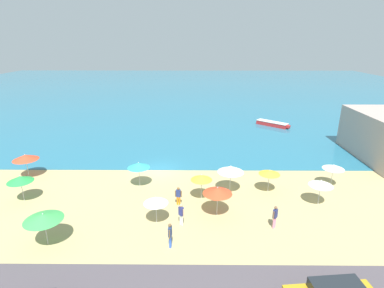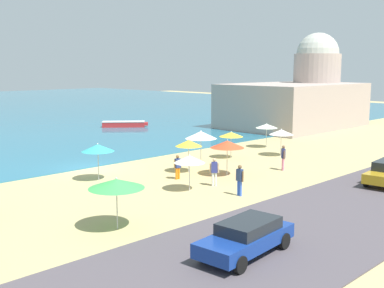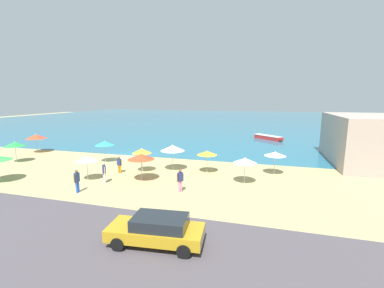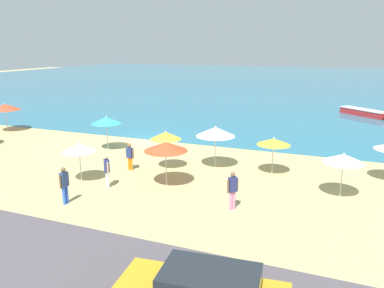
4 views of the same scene
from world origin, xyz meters
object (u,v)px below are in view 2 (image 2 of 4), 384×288
harbor_fortress (301,96)px  bather_2 (214,170)px  beach_umbrella_5 (98,148)px  beach_umbrella_2 (281,132)px  beach_umbrella_9 (201,135)px  beach_umbrella_0 (227,144)px  bather_3 (283,156)px  beach_umbrella_1 (231,134)px  beach_umbrella_6 (189,159)px  beach_umbrella_7 (267,126)px  bather_1 (178,166)px  beach_umbrella_8 (116,184)px  parked_car_1 (246,236)px  beach_umbrella_10 (189,143)px  skiff_nearshore (124,124)px  bather_0 (240,178)px

harbor_fortress → bather_2: bearing=-156.1°
harbor_fortress → beach_umbrella_5: bearing=-168.4°
beach_umbrella_2 → beach_umbrella_9: 7.39m
beach_umbrella_0 → beach_umbrella_2: size_ratio=1.09×
beach_umbrella_9 → bather_3: (2.59, -5.49, -1.20)m
bather_3 → beach_umbrella_0: bearing=157.5°
beach_umbrella_1 → bather_3: (-0.83, -5.51, -0.90)m
beach_umbrella_6 → beach_umbrella_7: bearing=21.4°
beach_umbrella_6 → bather_1: beach_umbrella_6 is taller
beach_umbrella_8 → bather_1: size_ratio=1.57×
beach_umbrella_9 → bather_3: beach_umbrella_9 is taller
beach_umbrella_0 → parked_car_1: 13.82m
beach_umbrella_5 → beach_umbrella_8: bearing=-118.8°
beach_umbrella_9 → bather_3: bearing=-64.8°
beach_umbrella_5 → beach_umbrella_8: (-4.66, -8.47, -0.02)m
beach_umbrella_10 → beach_umbrella_5: bearing=157.1°
beach_umbrella_0 → beach_umbrella_2: beach_umbrella_0 is taller
beach_umbrella_8 → beach_umbrella_10: bearing=30.4°
beach_umbrella_5 → parked_car_1: bearing=-101.7°
bather_1 → parked_car_1: size_ratio=0.35×
beach_umbrella_0 → beach_umbrella_2: bearing=11.1°
beach_umbrella_7 → parked_car_1: 25.42m
beach_umbrella_2 → skiff_nearshore: 24.09m
beach_umbrella_5 → bather_1: bearing=-41.3°
beach_umbrella_9 → bather_1: size_ratio=1.60×
beach_umbrella_2 → bather_3: size_ratio=1.26×
harbor_fortress → beach_umbrella_7: bearing=-156.8°
beach_umbrella_2 → beach_umbrella_7: beach_umbrella_2 is taller
beach_umbrella_9 → beach_umbrella_10: (-2.59, -1.38, -0.16)m
beach_umbrella_6 → parked_car_1: size_ratio=0.47×
beach_umbrella_2 → bather_1: (-11.55, -0.15, -1.06)m
beach_umbrella_0 → beach_umbrella_7: (10.95, 4.96, -0.17)m
beach_umbrella_6 → bather_0: (1.23, -2.75, -0.89)m
beach_umbrella_6 → beach_umbrella_10: size_ratio=0.93×
beach_umbrella_10 → harbor_fortress: 29.64m
bather_1 → beach_umbrella_7: bearing=13.8°
beach_umbrella_2 → beach_umbrella_10: (-9.66, 0.78, 0.09)m
bather_2 → beach_umbrella_8: bearing=-165.5°
beach_umbrella_7 → beach_umbrella_1: bearing=-169.6°
beach_umbrella_8 → harbor_fortress: (38.42, 15.42, 1.51)m
beach_umbrella_5 → parked_car_1: (-2.99, -14.47, -1.32)m
beach_umbrella_1 → beach_umbrella_6: (-9.40, -4.95, -0.02)m
bather_2 → beach_umbrella_9: bearing=51.4°
bather_0 → bather_2: 2.57m
beach_umbrella_7 → beach_umbrella_9: bearing=-173.2°
beach_umbrella_1 → beach_umbrella_9: size_ratio=0.84×
beach_umbrella_1 → beach_umbrella_5: beach_umbrella_5 is taller
beach_umbrella_5 → bather_3: 12.71m
bather_2 → beach_umbrella_6: bearing=172.2°
beach_umbrella_7 → bather_3: (-6.93, -6.63, -0.95)m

